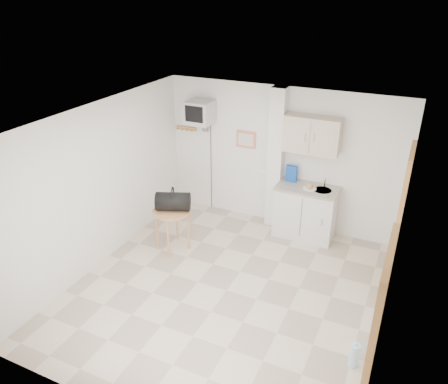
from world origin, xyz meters
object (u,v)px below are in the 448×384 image
at_px(round_table, 172,216).
at_px(crt_television, 200,113).
at_px(duffel_bag, 173,201).
at_px(water_bottle, 354,355).

bearing_deg(round_table, crt_television, 97.12).
xyz_separation_m(crt_television, round_table, (0.17, -1.37, -1.33)).
relative_size(crt_television, round_table, 3.07).
distance_m(crt_television, duffel_bag, 1.73).
distance_m(round_table, duffel_bag, 0.25).
bearing_deg(crt_television, water_bottle, -38.25).
bearing_deg(duffel_bag, water_bottle, -44.97).
bearing_deg(water_bottle, crt_television, 141.75).
bearing_deg(water_bottle, duffel_bag, 157.55).
bearing_deg(crt_television, round_table, -82.88).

